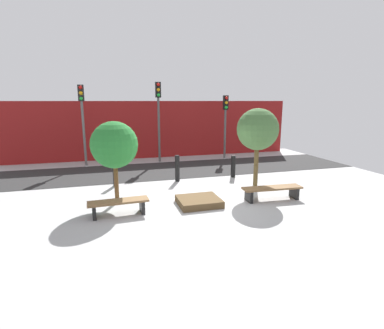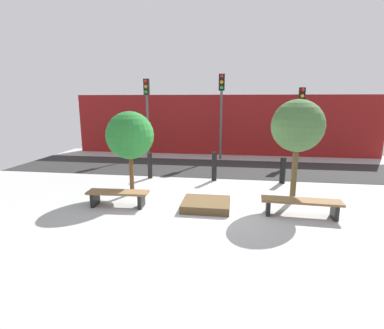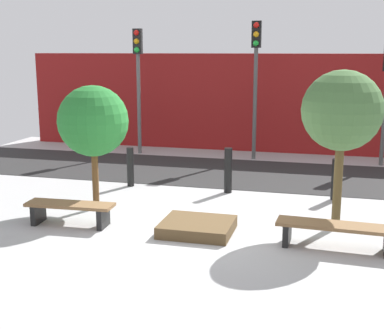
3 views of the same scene
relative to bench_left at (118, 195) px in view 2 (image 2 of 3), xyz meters
name	(u,v)px [view 2 (image 2 of 3)]	position (x,y,z in m)	size (l,w,h in m)	color
ground_plane	(207,206)	(2.46, 0.38, -0.31)	(18.00, 18.00, 0.00)	#A5A5A5
road_strip	(218,168)	(2.46, 5.20, -0.31)	(18.00, 3.62, 0.01)	#282828
building_facade	(222,125)	(2.46, 8.76, 1.28)	(16.20, 0.50, 3.19)	maroon
bench_left	(118,195)	(0.00, 0.00, 0.00)	(1.72, 0.55, 0.44)	black
bench_right	(301,204)	(4.92, 0.00, 0.01)	(2.01, 0.58, 0.44)	black
planter_bed	(206,204)	(2.46, 0.20, -0.21)	(1.29, 1.14, 0.22)	brown
tree_behind_left_bench	(130,136)	(0.00, 1.16, 1.54)	(1.47, 1.47, 2.60)	brown
tree_behind_right_bench	(298,126)	(4.92, 1.16, 1.89)	(1.47, 1.47, 2.96)	brown
bollard_far_left	(150,166)	(0.01, 3.14, 0.17)	(0.17, 0.17, 0.97)	black
bollard_left	(214,166)	(2.46, 3.14, 0.22)	(0.18, 0.18, 1.07)	black
bollard_center	(283,170)	(4.91, 3.14, 0.15)	(0.20, 0.20, 0.93)	black
traffic_light_west	(147,104)	(-1.28, 7.29, 2.40)	(0.28, 0.27, 3.96)	#5E5E5E
traffic_light_mid_west	(221,102)	(2.46, 7.29, 2.52)	(0.28, 0.27, 4.14)	#4C4C4C
traffic_light_mid_east	(301,111)	(6.20, 7.29, 2.11)	(0.28, 0.27, 3.49)	#515151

